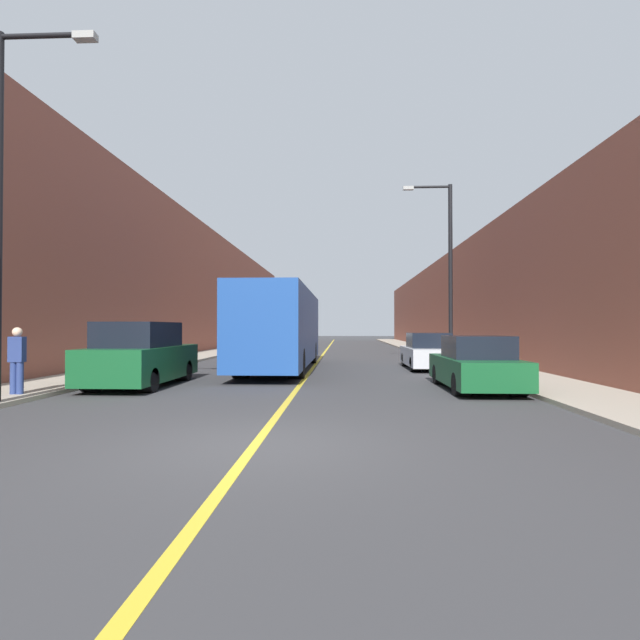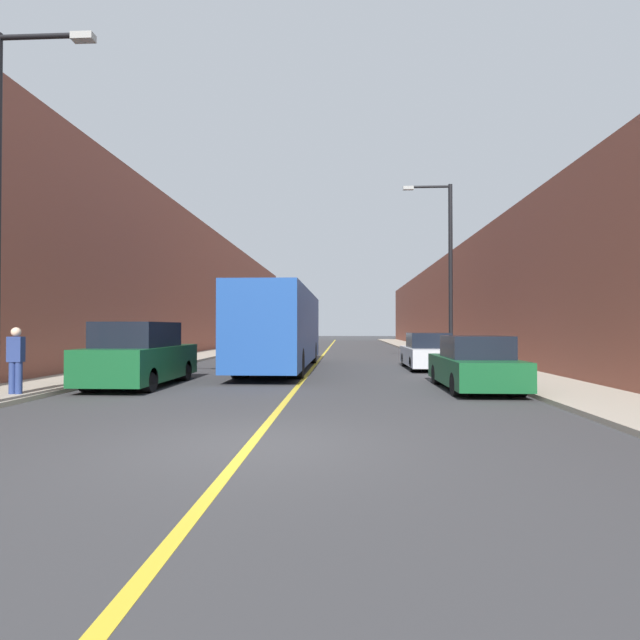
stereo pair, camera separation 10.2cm
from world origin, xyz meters
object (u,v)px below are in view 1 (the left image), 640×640
at_px(pedestrian, 17,359).
at_px(street_lamp_left, 5,194).
at_px(bus, 282,328).
at_px(car_right_mid, 428,353).
at_px(car_right_near, 476,366).
at_px(parked_suv_left, 141,356).
at_px(street_lamp_right, 447,263).

bearing_deg(pedestrian, street_lamp_left, -66.67).
relative_size(bus, car_right_mid, 2.69).
height_order(car_right_near, street_lamp_left, street_lamp_left).
distance_m(bus, car_right_near, 9.39).
bearing_deg(pedestrian, parked_suv_left, 54.53).
relative_size(car_right_near, street_lamp_right, 0.53).
xyz_separation_m(car_right_near, street_lamp_right, (1.17, 9.60, 4.20)).
bearing_deg(car_right_mid, parked_suv_left, -145.91).
relative_size(street_lamp_left, street_lamp_right, 0.98).
bearing_deg(car_right_near, car_right_mid, 91.24).
height_order(street_lamp_left, street_lamp_right, street_lamp_right).
xyz_separation_m(parked_suv_left, street_lamp_right, (11.15, 9.08, 4.00)).
distance_m(bus, street_lamp_right, 8.67).
relative_size(car_right_mid, pedestrian, 2.71).
bearing_deg(street_lamp_right, car_right_mid, -118.66).
height_order(parked_suv_left, car_right_near, parked_suv_left).
height_order(parked_suv_left, car_right_mid, parked_suv_left).
relative_size(street_lamp_left, pedestrian, 5.01).
bearing_deg(street_lamp_left, pedestrian, 113.33).
distance_m(bus, parked_suv_left, 7.25).
relative_size(parked_suv_left, street_lamp_left, 0.59).
bearing_deg(car_right_near, street_lamp_left, -162.69).
distance_m(car_right_mid, street_lamp_right, 5.03).
bearing_deg(street_lamp_left, parked_suv_left, 70.29).
relative_size(car_right_mid, street_lamp_left, 0.54).
bearing_deg(parked_suv_left, pedestrian, -125.47).
bearing_deg(car_right_mid, bus, -176.36).
bearing_deg(bus, parked_suv_left, -119.70).
height_order(street_lamp_right, pedestrian, street_lamp_right).
distance_m(street_lamp_right, pedestrian, 18.17).
xyz_separation_m(parked_suv_left, car_right_mid, (9.82, 6.65, -0.20)).
distance_m(parked_suv_left, street_lamp_right, 14.92).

